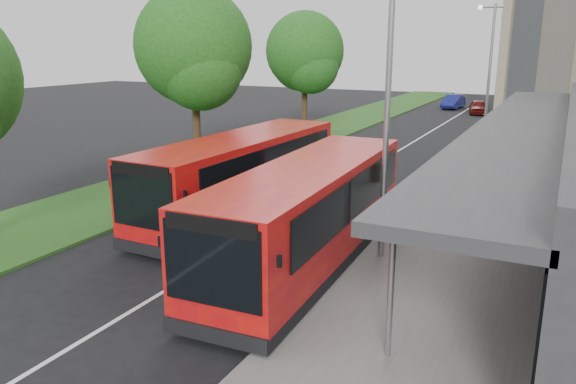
% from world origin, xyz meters
% --- Properties ---
extents(ground, '(120.00, 120.00, 0.00)m').
position_xyz_m(ground, '(0.00, 0.00, 0.00)').
color(ground, black).
rests_on(ground, ground).
extents(pavement, '(5.00, 80.00, 0.15)m').
position_xyz_m(pavement, '(6.00, 20.00, 0.07)').
color(pavement, slate).
rests_on(pavement, ground).
extents(grass_verge, '(5.00, 80.00, 0.10)m').
position_xyz_m(grass_verge, '(-7.00, 20.00, 0.05)').
color(grass_verge, '#214D18').
rests_on(grass_verge, ground).
extents(lane_centre_line, '(0.12, 70.00, 0.01)m').
position_xyz_m(lane_centre_line, '(0.00, 15.00, 0.01)').
color(lane_centre_line, silver).
rests_on(lane_centre_line, ground).
extents(kerb_dashes, '(0.12, 56.00, 0.01)m').
position_xyz_m(kerb_dashes, '(3.30, 19.00, 0.01)').
color(kerb_dashes, silver).
rests_on(kerb_dashes, ground).
extents(tree_mid, '(5.30, 5.30, 8.52)m').
position_xyz_m(tree_mid, '(-7.01, 9.05, 5.50)').
color(tree_mid, '#352415').
rests_on(tree_mid, ground).
extents(tree_far, '(5.00, 5.00, 8.03)m').
position_xyz_m(tree_far, '(-7.01, 21.05, 5.18)').
color(tree_far, '#352415').
rests_on(tree_far, ground).
extents(lamp_post_near, '(1.44, 0.28, 8.00)m').
position_xyz_m(lamp_post_near, '(4.12, 2.00, 4.72)').
color(lamp_post_near, gray).
rests_on(lamp_post_near, pavement).
extents(lamp_post_far, '(1.44, 0.28, 8.00)m').
position_xyz_m(lamp_post_far, '(4.12, 22.00, 4.72)').
color(lamp_post_far, gray).
rests_on(lamp_post_far, pavement).
extents(bus_main, '(3.00, 10.17, 2.85)m').
position_xyz_m(bus_main, '(2.50, 0.80, 1.46)').
color(bus_main, red).
rests_on(bus_main, ground).
extents(bus_second, '(2.87, 10.17, 2.85)m').
position_xyz_m(bus_second, '(-1.54, 3.95, 1.46)').
color(bus_second, red).
rests_on(bus_second, ground).
extents(litter_bin, '(0.54, 0.54, 0.82)m').
position_xyz_m(litter_bin, '(5.37, 10.67, 0.56)').
color(litter_bin, '#3A2918').
rests_on(litter_bin, pavement).
extents(bollard, '(0.22, 0.22, 1.08)m').
position_xyz_m(bollard, '(4.96, 17.67, 0.69)').
color(bollard, yellow).
rests_on(bollard, pavement).
extents(car_near, '(2.08, 3.81, 1.23)m').
position_xyz_m(car_near, '(1.38, 39.22, 0.62)').
color(car_near, '#5F110D').
rests_on(car_near, ground).
extents(car_far, '(1.68, 4.06, 1.31)m').
position_xyz_m(car_far, '(-1.38, 42.60, 0.65)').
color(car_far, navy).
rests_on(car_far, ground).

